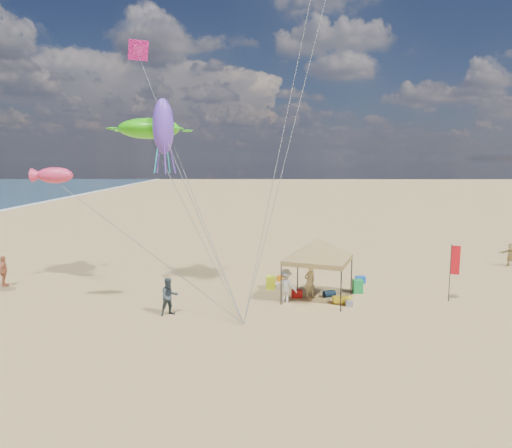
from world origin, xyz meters
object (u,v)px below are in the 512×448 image
at_px(chair_green, 358,286).
at_px(person_near_a, 310,282).
at_px(person_far_c, 511,255).
at_px(person_near_c, 286,286).
at_px(person_far_a, 4,271).
at_px(chair_yellow, 271,282).
at_px(cooler_blue, 360,280).
at_px(feather_flag, 454,263).
at_px(person_near_b, 169,297).
at_px(beach_cart, 342,299).
at_px(canopy_tent, 318,241).
at_px(cooler_red, 297,294).

distance_m(chair_green, person_near_a, 2.88).
bearing_deg(person_far_c, person_near_c, -98.35).
bearing_deg(person_near_a, person_far_a, -37.60).
bearing_deg(chair_yellow, cooler_blue, 13.67).
bearing_deg(feather_flag, person_near_b, -171.05).
height_order(chair_green, chair_yellow, same).
bearing_deg(cooler_blue, beach_cart, -113.95).
xyz_separation_m(feather_flag, person_far_a, (-23.73, 2.52, -1.07)).
height_order(canopy_tent, person_far_a, canopy_tent).
xyz_separation_m(chair_yellow, beach_cart, (3.45, -2.56, -0.15)).
bearing_deg(person_far_c, person_far_a, -116.27).
xyz_separation_m(cooler_blue, beach_cart, (-1.69, -3.81, 0.01)).
xyz_separation_m(feather_flag, beach_cart, (-5.50, -0.37, -1.73)).
relative_size(feather_flag, person_far_a, 1.66).
xyz_separation_m(chair_green, person_near_a, (-2.65, -1.01, 0.52)).
xyz_separation_m(canopy_tent, person_near_c, (-1.61, -0.51, -2.16)).
distance_m(canopy_tent, person_far_a, 17.36).
bearing_deg(person_near_a, person_near_b, -8.99).
bearing_deg(beach_cart, feather_flag, 3.89).
distance_m(person_near_c, person_far_a, 15.72).
relative_size(chair_green, beach_cart, 0.78).
bearing_deg(beach_cart, chair_green, 58.69).
height_order(cooler_red, person_near_c, person_near_c).
xyz_separation_m(canopy_tent, person_near_b, (-6.97, -2.41, -2.14)).
bearing_deg(chair_yellow, chair_green, -8.79).
xyz_separation_m(chair_yellow, person_far_a, (-14.78, 0.34, 0.51)).
xyz_separation_m(cooler_blue, chair_yellow, (-5.14, -1.25, 0.16)).
distance_m(feather_flag, beach_cart, 5.77).
xyz_separation_m(beach_cart, person_far_a, (-18.23, 2.89, 0.66)).
height_order(feather_flag, person_near_a, feather_flag).
height_order(feather_flag, chair_green, feather_flag).
distance_m(feather_flag, chair_yellow, 9.35).
height_order(person_near_c, person_far_c, person_near_c).
height_order(beach_cart, person_near_c, person_near_c).
height_order(canopy_tent, person_near_a, canopy_tent).
distance_m(cooler_blue, chair_green, 2.05).
relative_size(feather_flag, cooler_blue, 5.33).
height_order(person_far_a, person_far_c, person_far_a).
bearing_deg(cooler_red, feather_flag, -4.59).
relative_size(canopy_tent, cooler_red, 10.14).
bearing_deg(chair_green, person_near_b, -158.62).
relative_size(beach_cart, person_far_c, 0.57).
xyz_separation_m(cooler_red, cooler_blue, (3.85, 2.82, 0.00)).
relative_size(beach_cart, person_near_c, 0.54).
xyz_separation_m(canopy_tent, chair_green, (2.28, 1.21, -2.65)).
height_order(person_near_a, person_near_b, person_near_a).
height_order(person_near_b, person_near_c, person_near_b).
bearing_deg(beach_cart, person_far_c, 32.73).
xyz_separation_m(beach_cart, person_far_c, (12.43, 7.99, 0.58)).
bearing_deg(person_far_c, cooler_blue, -104.44).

